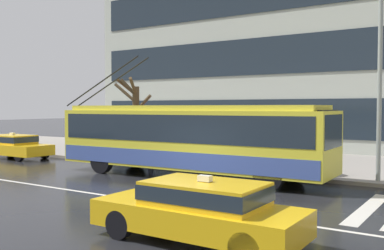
% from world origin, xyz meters
% --- Properties ---
extents(ground_plane, '(160.00, 160.00, 0.00)m').
position_xyz_m(ground_plane, '(0.00, 0.00, 0.00)').
color(ground_plane, black).
extents(sidewalk_slab, '(80.00, 10.00, 0.14)m').
position_xyz_m(sidewalk_slab, '(0.00, 9.94, 0.07)').
color(sidewalk_slab, gray).
rests_on(sidewalk_slab, ground_plane).
extents(crosswalk_stripe_edge_near, '(0.44, 4.40, 0.01)m').
position_xyz_m(crosswalk_stripe_edge_near, '(5.74, 1.47, 0.00)').
color(crosswalk_stripe_edge_near, beige).
rests_on(crosswalk_stripe_edge_near, ground_plane).
extents(lane_centre_line, '(72.00, 0.14, 0.01)m').
position_xyz_m(lane_centre_line, '(0.00, -1.20, 0.00)').
color(lane_centre_line, silver).
rests_on(lane_centre_line, ground_plane).
extents(trolleybus, '(12.26, 2.79, 4.94)m').
position_xyz_m(trolleybus, '(-1.44, 3.34, 1.58)').
color(trolleybus, yellow).
rests_on(trolleybus, ground_plane).
extents(taxi_oncoming_near, '(4.48, 1.75, 1.39)m').
position_xyz_m(taxi_oncoming_near, '(3.48, -3.64, 0.70)').
color(taxi_oncoming_near, '#EAB213').
rests_on(taxi_oncoming_near, ground_plane).
extents(taxi_queued_behind_bus, '(4.50, 1.81, 1.39)m').
position_xyz_m(taxi_queued_behind_bus, '(-13.08, 3.54, 0.70)').
color(taxi_queued_behind_bus, yellow).
rests_on(taxi_queued_behind_bus, ground_plane).
extents(bus_shelter, '(3.67, 1.74, 2.67)m').
position_xyz_m(bus_shelter, '(-3.18, 6.56, 2.13)').
color(bus_shelter, gray).
rests_on(bus_shelter, sidewalk_slab).
extents(pedestrian_at_shelter, '(1.02, 1.02, 1.97)m').
position_xyz_m(pedestrian_at_shelter, '(2.45, 5.46, 1.72)').
color(pedestrian_at_shelter, '#29282C').
rests_on(pedestrian_at_shelter, sidewalk_slab).
extents(pedestrian_approaching_curb, '(1.40, 1.40, 2.00)m').
position_xyz_m(pedestrian_approaching_curb, '(-5.72, 6.39, 1.78)').
color(pedestrian_approaching_curb, '#2A2E47').
rests_on(pedestrian_approaching_curb, sidewalk_slab).
extents(street_lamp, '(0.60, 0.32, 7.18)m').
position_xyz_m(street_lamp, '(5.24, 5.58, 4.35)').
color(street_lamp, gray).
rests_on(street_lamp, sidewalk_slab).
extents(street_tree_bare, '(2.35, 1.30, 4.17)m').
position_xyz_m(street_tree_bare, '(-7.01, 6.57, 2.43)').
color(street_tree_bare, brown).
rests_on(street_tree_bare, sidewalk_slab).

